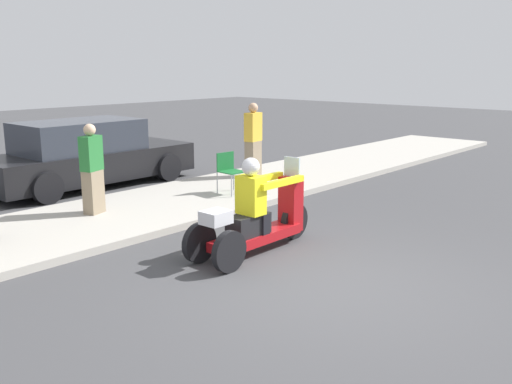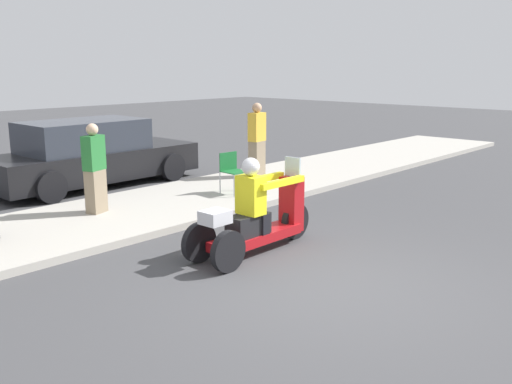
{
  "view_description": "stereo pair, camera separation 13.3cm",
  "coord_description": "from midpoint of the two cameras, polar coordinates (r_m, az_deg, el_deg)",
  "views": [
    {
      "loc": [
        -5.56,
        -3.68,
        2.67
      ],
      "look_at": [
        0.36,
        1.58,
        0.9
      ],
      "focal_mm": 40.0,
      "sensor_mm": 36.0,
      "label": 1
    },
    {
      "loc": [
        -5.47,
        -3.78,
        2.67
      ],
      "look_at": [
        0.36,
        1.58,
        0.9
      ],
      "focal_mm": 40.0,
      "sensor_mm": 36.0,
      "label": 2
    }
  ],
  "objects": [
    {
      "name": "sidewalk_strip",
      "position": [
        10.33,
        -14.41,
        -2.43
      ],
      "size": [
        28.0,
        2.8,
        0.12
      ],
      "color": "#B2ADA3",
      "rests_on": "ground"
    },
    {
      "name": "ground_plane",
      "position": [
        7.18,
        7.07,
        -9.33
      ],
      "size": [
        60.0,
        60.0,
        0.0
      ],
      "primitive_type": "plane",
      "color": "#424244"
    },
    {
      "name": "parked_car_lot_center",
      "position": [
        13.26,
        -16.85,
        3.53
      ],
      "size": [
        4.71,
        1.93,
        1.48
      ],
      "color": "black",
      "rests_on": "ground"
    },
    {
      "name": "motorcycle_trike",
      "position": [
        8.22,
        -0.47,
        -2.67
      ],
      "size": [
        2.32,
        0.67,
        1.41
      ],
      "color": "black",
      "rests_on": "ground"
    },
    {
      "name": "spectator_with_child",
      "position": [
        13.23,
        -0.58,
        5.1
      ],
      "size": [
        0.43,
        0.3,
        1.7
      ],
      "color": "gray",
      "rests_on": "sidewalk_strip"
    },
    {
      "name": "spectator_mid_group",
      "position": [
        10.29,
        -16.43,
        2.06
      ],
      "size": [
        0.42,
        0.33,
        1.57
      ],
      "color": "gray",
      "rests_on": "sidewalk_strip"
    },
    {
      "name": "folding_chair_curbside",
      "position": [
        11.52,
        -3.02,
        2.37
      ],
      "size": [
        0.5,
        0.5,
        0.82
      ],
      "color": "#A5A8AD",
      "rests_on": "sidewalk_strip"
    }
  ]
}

